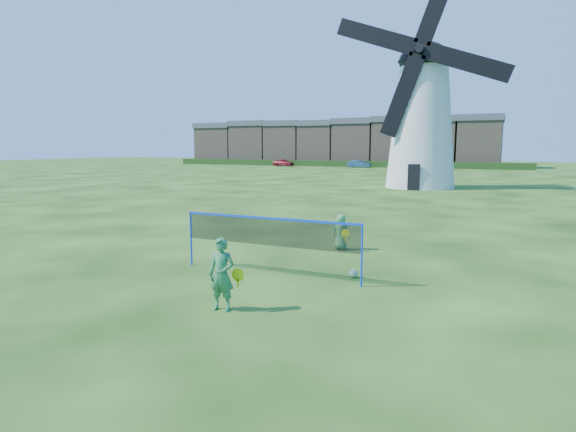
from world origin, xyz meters
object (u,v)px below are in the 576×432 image
Objects in this scene: badminton_net at (269,233)px; car_right at (359,164)px; player_girl at (222,275)px; play_ball at (354,274)px; windmill at (422,116)px; player_boy at (341,232)px; car_left at (283,162)px.

car_right is at bearing 104.59° from badminton_net.
play_ball is at bearing 56.96° from player_girl.
player_girl is 0.41× the size of car_right.
car_right is (-15.55, 34.77, -5.22)m from windmill.
play_ball is at bearing -83.57° from windmill.
player_boy is 0.32× the size of car_right.
play_ball is (1.73, 3.54, -0.65)m from player_girl.
windmill is 32.65m from player_girl.
player_girl is at bearing -172.09° from car_right.
badminton_net is (1.14, -29.38, -4.69)m from windmill.
player_girl is 3.99m from play_ball.
player_girl is at bearing -150.46° from car_left.
badminton_net is 70.58m from car_left.
windmill reaches higher than badminton_net.
play_ball is at bearing -148.00° from car_left.
player_girl is 69.12m from car_right.
player_boy is at bearing 80.11° from player_girl.
player_boy is 5.35× the size of play_ball.
badminton_net is 4.29× the size of player_boy.
car_left is (-30.80, 60.06, 0.05)m from player_boy.
windmill is 26.19m from player_boy.
car_left is 1.01× the size of car_right.
player_boy is at bearing -147.87° from car_left.
car_left is at bearing 130.04° from windmill.
car_left reaches higher than car_right.
play_ball is (2.10, 0.70, -1.03)m from badminton_net.
player_girl is (0.37, -2.84, -0.38)m from badminton_net.
badminton_net reaches higher than car_left.
player_girl reaches higher than car_left.
badminton_net is 22.95× the size of play_ball.
car_left is (-32.19, 63.15, 0.53)m from play_ball.
play_ball is at bearing 118.31° from player_boy.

